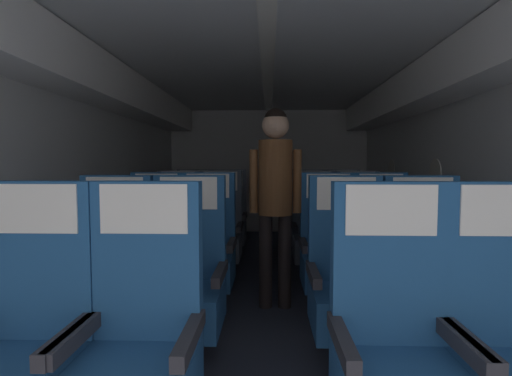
# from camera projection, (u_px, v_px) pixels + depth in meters

# --- Properties ---
(ground) EXTENTS (3.71, 7.36, 0.02)m
(ground) POSITION_uv_depth(u_px,v_px,m) (267.00, 303.00, 3.33)
(ground) COLOR #2D3342
(fuselage_shell) EXTENTS (3.59, 7.01, 2.20)m
(fuselage_shell) POSITION_uv_depth(u_px,v_px,m) (268.00, 120.00, 3.49)
(fuselage_shell) COLOR silver
(fuselage_shell) RESTS_ON ground
(seat_a_left_window) EXTENTS (0.47, 0.48, 1.13)m
(seat_a_left_window) POSITION_uv_depth(u_px,v_px,m) (25.00, 350.00, 1.48)
(seat_a_left_window) COLOR #38383D
(seat_a_left_window) RESTS_ON ground
(seat_a_left_aisle) EXTENTS (0.47, 0.48, 1.13)m
(seat_a_left_aisle) POSITION_uv_depth(u_px,v_px,m) (139.00, 351.00, 1.48)
(seat_a_left_aisle) COLOR #38383D
(seat_a_left_aisle) RESTS_ON ground
(seat_a_right_window) EXTENTS (0.47, 0.48, 1.13)m
(seat_a_right_window) POSITION_uv_depth(u_px,v_px,m) (396.00, 356.00, 1.44)
(seat_a_right_window) COLOR #38383D
(seat_a_right_window) RESTS_ON ground
(seat_b_left_window) EXTENTS (0.47, 0.48, 1.13)m
(seat_b_left_window) POSITION_uv_depth(u_px,v_px,m) (111.00, 284.00, 2.30)
(seat_b_left_window) COLOR #38383D
(seat_b_left_window) RESTS_ON ground
(seat_b_left_aisle) EXTENTS (0.47, 0.48, 1.13)m
(seat_b_left_aisle) POSITION_uv_depth(u_px,v_px,m) (186.00, 284.00, 2.30)
(seat_b_left_aisle) COLOR #38383D
(seat_b_left_aisle) RESTS_ON ground
(seat_b_right_aisle) EXTENTS (0.47, 0.48, 1.13)m
(seat_b_right_aisle) POSITION_uv_depth(u_px,v_px,m) (426.00, 287.00, 2.24)
(seat_b_right_aisle) COLOR #38383D
(seat_b_right_aisle) RESTS_ON ground
(seat_b_right_window) EXTENTS (0.47, 0.48, 1.13)m
(seat_b_right_window) POSITION_uv_depth(u_px,v_px,m) (348.00, 285.00, 2.27)
(seat_b_right_window) COLOR #38383D
(seat_b_right_window) RESTS_ON ground
(seat_c_left_window) EXTENTS (0.47, 0.48, 1.13)m
(seat_c_left_window) POSITION_uv_depth(u_px,v_px,m) (154.00, 252.00, 3.14)
(seat_c_left_window) COLOR #38383D
(seat_c_left_window) RESTS_ON ground
(seat_c_left_aisle) EXTENTS (0.47, 0.48, 1.13)m
(seat_c_left_aisle) POSITION_uv_depth(u_px,v_px,m) (207.00, 253.00, 3.11)
(seat_c_left_aisle) COLOR #38383D
(seat_c_left_aisle) RESTS_ON ground
(seat_c_right_aisle) EXTENTS (0.47, 0.48, 1.13)m
(seat_c_right_aisle) POSITION_uv_depth(u_px,v_px,m) (383.00, 253.00, 3.09)
(seat_c_right_aisle) COLOR #38383D
(seat_c_right_aisle) RESTS_ON ground
(seat_c_right_window) EXTENTS (0.47, 0.48, 1.13)m
(seat_c_right_window) POSITION_uv_depth(u_px,v_px,m) (329.00, 254.00, 3.08)
(seat_c_right_window) COLOR #38383D
(seat_c_right_window) RESTS_ON ground
(seat_d_left_window) EXTENTS (0.47, 0.48, 1.13)m
(seat_d_left_window) POSITION_uv_depth(u_px,v_px,m) (177.00, 234.00, 3.96)
(seat_d_left_window) COLOR #38383D
(seat_d_left_window) RESTS_ON ground
(seat_d_left_aisle) EXTENTS (0.47, 0.48, 1.13)m
(seat_d_left_aisle) POSITION_uv_depth(u_px,v_px,m) (220.00, 234.00, 3.96)
(seat_d_left_aisle) COLOR #38383D
(seat_d_left_aisle) RESTS_ON ground
(seat_d_right_aisle) EXTENTS (0.47, 0.48, 1.13)m
(seat_d_right_aisle) POSITION_uv_depth(u_px,v_px,m) (359.00, 235.00, 3.90)
(seat_d_right_aisle) COLOR #38383D
(seat_d_right_aisle) RESTS_ON ground
(seat_d_right_window) EXTENTS (0.47, 0.48, 1.13)m
(seat_d_right_window) POSITION_uv_depth(u_px,v_px,m) (315.00, 234.00, 3.92)
(seat_d_right_window) COLOR #38383D
(seat_d_right_window) RESTS_ON ground
(seat_e_left_window) EXTENTS (0.47, 0.48, 1.13)m
(seat_e_left_window) POSITION_uv_depth(u_px,v_px,m) (193.00, 221.00, 4.80)
(seat_e_left_window) COLOR #38383D
(seat_e_left_window) RESTS_ON ground
(seat_e_left_aisle) EXTENTS (0.47, 0.48, 1.13)m
(seat_e_left_aisle) POSITION_uv_depth(u_px,v_px,m) (228.00, 222.00, 4.77)
(seat_e_left_aisle) COLOR #38383D
(seat_e_left_aisle) RESTS_ON ground
(seat_e_right_aisle) EXTENTS (0.47, 0.48, 1.13)m
(seat_e_right_aisle) POSITION_uv_depth(u_px,v_px,m) (343.00, 222.00, 4.74)
(seat_e_right_aisle) COLOR #38383D
(seat_e_right_aisle) RESTS_ON ground
(seat_e_right_window) EXTENTS (0.47, 0.48, 1.13)m
(seat_e_right_window) POSITION_uv_depth(u_px,v_px,m) (308.00, 222.00, 4.75)
(seat_e_right_window) COLOR #38383D
(seat_e_right_window) RESTS_ON ground
(flight_attendant) EXTENTS (0.43, 0.28, 1.66)m
(flight_attendant) POSITION_uv_depth(u_px,v_px,m) (275.00, 185.00, 3.15)
(flight_attendant) COLOR black
(flight_attendant) RESTS_ON ground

